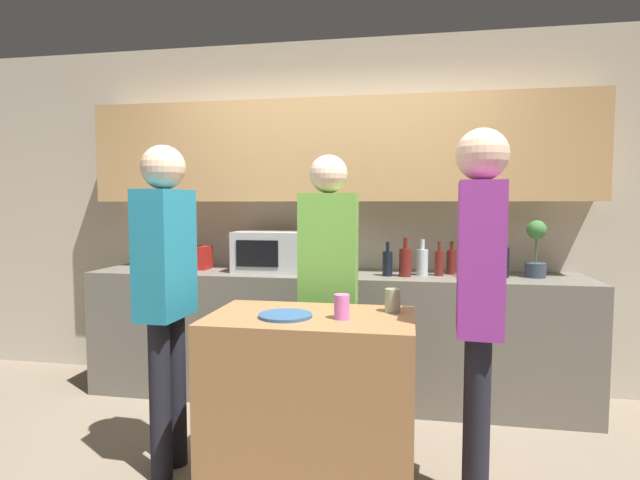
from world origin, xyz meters
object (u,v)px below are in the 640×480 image
Objects in this scene: bottle_4 at (451,261)px; toaster at (193,257)px; bottle_2 at (422,262)px; bottle_5 at (472,261)px; bottle_1 at (405,262)px; microwave at (271,251)px; bottle_6 at (485,258)px; potted_plant at (536,249)px; person_right at (166,279)px; person_center at (479,287)px; bottle_0 at (387,263)px; plate_on_island at (285,315)px; cup_1 at (393,300)px; person_left at (328,271)px; bottle_7 at (504,261)px; bottle_3 at (439,263)px; cup_0 at (342,307)px.

toaster is at bearing -178.37° from bottle_4.
bottle_5 is (0.33, -0.06, 0.01)m from bottle_2.
bottle_1 is 0.45m from bottle_5.
microwave is 1.63× the size of bottle_6.
person_right is at bearing -149.80° from potted_plant.
potted_plant is 0.22× the size of person_center.
bottle_0 is at bearing -7.12° from microwave.
toaster is 1.71m from plate_on_island.
person_center is (0.34, -1.20, 0.03)m from bottle_1.
potted_plant is at bearing 50.15° from cup_1.
bottle_0 is at bearing 70.35° from plate_on_island.
potted_plant is 0.23× the size of person_left.
bottle_6 is (0.68, 0.17, 0.03)m from bottle_0.
person_left reaches higher than plate_on_island.
cup_1 is (-0.50, -1.03, -0.09)m from bottle_5.
person_center reaches higher than person_left.
person_left reaches higher than bottle_5.
bottle_2 is at bearing 179.28° from bottle_7.
bottle_0 is at bearing -166.16° from bottle_6.
cup_1 is at bearing -49.83° from microwave.
bottle_5 reaches higher than plate_on_island.
bottle_2 is 0.15× the size of person_left.
person_center is (0.46, -1.21, 0.04)m from bottle_0.
bottle_6 reaches higher than bottle_7.
bottle_5 is (0.57, 0.02, 0.02)m from bottle_0.
person_right reaches higher than bottle_7.
person_center is (1.97, -1.32, 0.05)m from toaster.
microwave is 0.30× the size of person_left.
cup_1 is (0.07, -1.01, -0.07)m from bottle_0.
person_right is at bearing -174.95° from cup_1.
bottle_3 is at bearing 179.38° from bottle_7.
bottle_0 is 0.70m from bottle_6.
bottle_2 is at bearing -156.53° from bottle_4.
bottle_6 reaches higher than bottle_1.
bottle_6 is (-0.33, 0.06, -0.08)m from potted_plant.
bottle_0 reaches higher than plate_on_island.
person_right is at bearing -147.96° from bottle_7.
bottle_4 is at bearing 45.34° from bottle_3.
bottle_4 is 2.01m from person_right.
cup_1 is (0.95, -1.12, -0.13)m from microwave.
bottle_6 reaches higher than cup_0.
plate_on_island is at bearing -122.56° from bottle_4.
bottle_5 is at bearing -2.55° from toaster.
person_right is at bearing 33.67° from person_left.
cup_0 is at bearing -121.53° from bottle_6.
cup_1 is at bearing 21.96° from plate_on_island.
plate_on_island is at bearing -51.05° from toaster.
bottle_4 is at bearing 174.30° from potted_plant.
bottle_6 is 0.18× the size of person_center.
person_center reaches higher than potted_plant.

